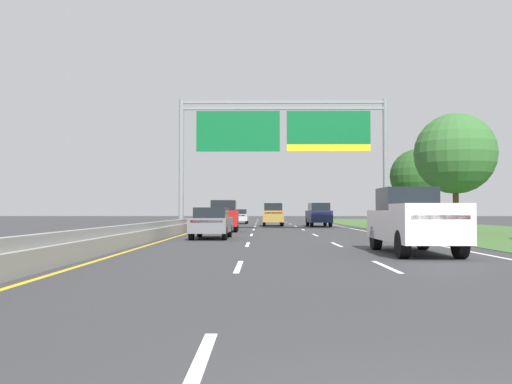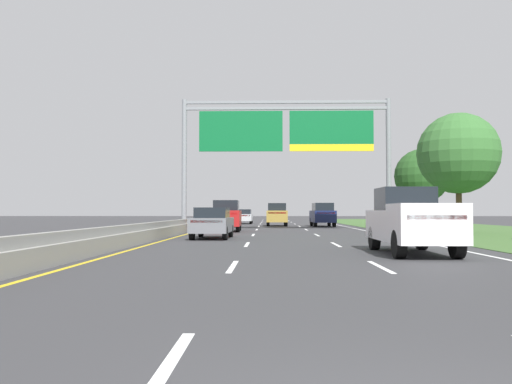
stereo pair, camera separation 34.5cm
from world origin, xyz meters
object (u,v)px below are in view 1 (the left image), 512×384
Objects in this scene: car_gold_centre_lane_suv at (273,214)px; roadside_tree_mid at (455,154)px; pickup_truck_white at (413,221)px; roadside_tree_far at (417,176)px; car_grey_left_lane_sedan at (212,222)px; car_navy_right_lane_suv at (319,214)px; car_silver_left_lane_sedan at (239,216)px; overhead_sign_gantry at (283,137)px; car_red_left_lane_suv at (224,215)px.

roadside_tree_mid is at bearing -146.22° from car_gold_centre_lane_suv.
roadside_tree_far reaches higher than pickup_truck_white.
car_navy_right_lane_suv is at bearing -18.37° from car_grey_left_lane_sedan.
car_navy_right_lane_suv is at bearing -171.74° from roadside_tree_far.
car_gold_centre_lane_suv is at bearing -157.34° from car_silver_left_lane_sedan.
overhead_sign_gantry is 3.20× the size of car_gold_centre_lane_suv.
overhead_sign_gantry is 3.18× the size of car_red_left_lane_suv.
car_grey_left_lane_sedan is at bearing 178.84° from car_red_left_lane_suv.
car_gold_centre_lane_suv is 0.63× the size of roadside_tree_mid.
overhead_sign_gantry is 12.28m from car_navy_right_lane_suv.
car_red_left_lane_suv is 1.07× the size of car_silver_left_lane_sedan.
overhead_sign_gantry reaches higher than car_red_left_lane_suv.
car_grey_left_lane_sedan is 0.94× the size of car_gold_centre_lane_suv.
car_grey_left_lane_sedan is 1.01× the size of car_silver_left_lane_sedan.
overhead_sign_gantry is 3.17× the size of car_navy_right_lane_suv.
car_navy_right_lane_suv is at bearing -142.45° from car_silver_left_lane_sedan.
overhead_sign_gantry is at bearing 9.08° from pickup_truck_white.
car_silver_left_lane_sedan is 0.93× the size of car_navy_right_lane_suv.
roadside_tree_far is at bearing 42.00° from overhead_sign_gantry.
car_silver_left_lane_sedan is at bearing 152.87° from roadside_tree_far.
car_silver_left_lane_sedan is (0.16, 22.07, -0.28)m from car_red_left_lane_suv.
car_grey_left_lane_sedan is at bearing 38.06° from pickup_truck_white.
roadside_tree_far is (16.91, -8.66, 3.81)m from car_silver_left_lane_sedan.
pickup_truck_white is 1.22× the size of car_grey_left_lane_sedan.
car_grey_left_lane_sedan is 31.70m from car_silver_left_lane_sedan.
roadside_tree_mid is (14.68, 6.48, 4.16)m from car_grey_left_lane_sedan.
roadside_tree_mid reaches higher than car_navy_right_lane_suv.
pickup_truck_white is 1.15× the size of car_gold_centre_lane_suv.
roadside_tree_mid reaches higher than roadside_tree_far.
roadside_tree_mid is at bearing -64.98° from car_grey_left_lane_sedan.
car_grey_left_lane_sedan is 0.93× the size of car_navy_right_lane_suv.
car_silver_left_lane_sedan is (-7.40, 41.26, -0.26)m from pickup_truck_white.
overhead_sign_gantry reaches higher than car_gold_centre_lane_suv.
overhead_sign_gantry is 2.01× the size of roadside_tree_mid.
overhead_sign_gantry is at bearing 155.06° from roadside_tree_mid.
car_red_left_lane_suv is at bearing 165.25° from car_gold_centre_lane_suv.
pickup_truck_white is 31.24m from car_navy_right_lane_suv.
car_navy_right_lane_suv is (3.61, 10.30, -5.64)m from overhead_sign_gantry.
pickup_truck_white is at bearing -106.25° from roadside_tree_far.
car_grey_left_lane_sedan is 28.91m from roadside_tree_far.
car_red_left_lane_suv is at bearing 1.35° from car_grey_left_lane_sedan.
roadside_tree_mid is (10.57, -4.91, -1.76)m from overhead_sign_gantry.
car_gold_centre_lane_suv is at bearing 179.38° from roadside_tree_far.
car_grey_left_lane_sedan is at bearing -126.49° from roadside_tree_far.
car_gold_centre_lane_suv is 13.89m from roadside_tree_far.
roadside_tree_mid is 1.05× the size of roadside_tree_far.
overhead_sign_gantry reaches higher than roadside_tree_mid.
car_navy_right_lane_suv is 0.63× the size of roadside_tree_mid.
car_red_left_lane_suv is at bearing -156.97° from overhead_sign_gantry.
pickup_truck_white is 0.76× the size of roadside_tree_far.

